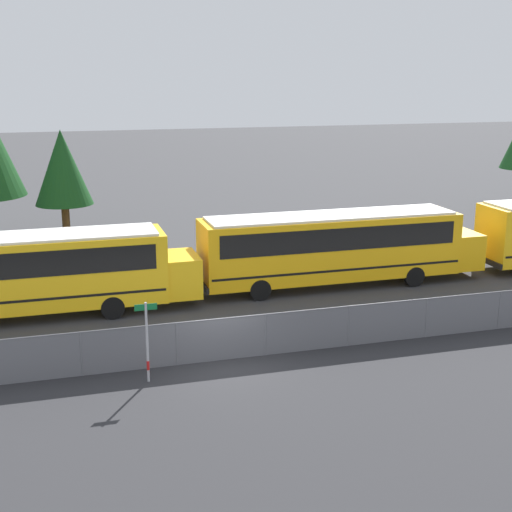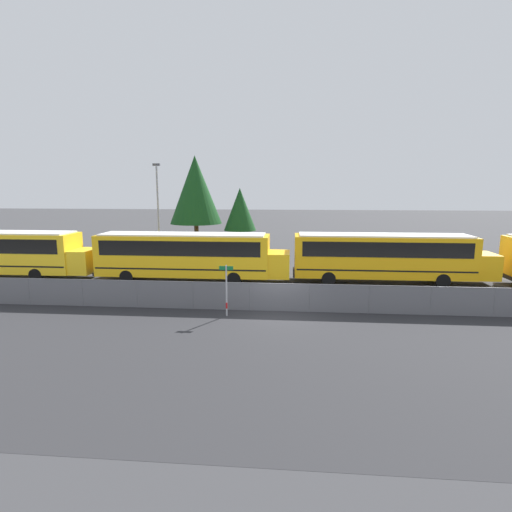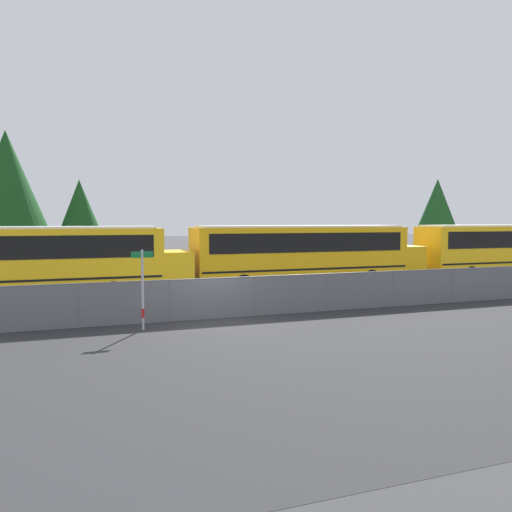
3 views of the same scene
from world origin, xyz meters
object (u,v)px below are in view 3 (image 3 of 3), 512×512
street_sign (143,287)px  tree_1 (7,181)px  school_bus_2 (32,258)px  tree_2 (80,210)px  school_bus_4 (507,246)px  tree_3 (437,204)px  school_bus_3 (306,251)px

street_sign → tree_1: 22.06m
school_bus_2 → tree_2: size_ratio=2.08×
street_sign → tree_1: bearing=107.2°
school_bus_2 → school_bus_4: (27.57, 0.52, 0.00)m
school_bus_4 → street_sign: (-23.68, -7.97, -0.56)m
street_sign → tree_3: 36.38m
school_bus_2 → tree_3: size_ratio=1.79×
school_bus_3 → tree_3: tree_3 is taller
school_bus_2 → tree_3: (33.09, 13.92, 3.19)m
tree_2 → tree_1: bearing=174.0°
school_bus_3 → tree_3: size_ratio=1.79×
school_bus_2 → street_sign: 8.42m
street_sign → school_bus_2: bearing=117.6°
school_bus_4 → tree_3: bearing=67.6°
street_sign → tree_2: (-1.83, 20.09, 2.89)m
tree_1 → tree_3: size_ratio=1.29×
school_bus_2 → street_sign: size_ratio=5.08×
school_bus_2 → school_bus_4: same height
street_sign → tree_1: size_ratio=0.27×
street_sign → tree_2: tree_2 is taller
school_bus_4 → tree_2: size_ratio=2.08×
school_bus_3 → tree_3: bearing=34.2°
school_bus_4 → tree_1: bearing=157.2°
street_sign → tree_2: bearing=95.2°
tree_3 → school_bus_3: bearing=-145.8°
school_bus_3 → street_sign: (-9.67, -8.08, -0.56)m
school_bus_4 → tree_1: (-30.05, 12.60, 4.25)m
street_sign → school_bus_4: bearing=18.6°
school_bus_3 → school_bus_4: same height
school_bus_4 → street_sign: school_bus_4 is taller
school_bus_3 → tree_2: 16.80m
tree_3 → tree_1: bearing=-178.7°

